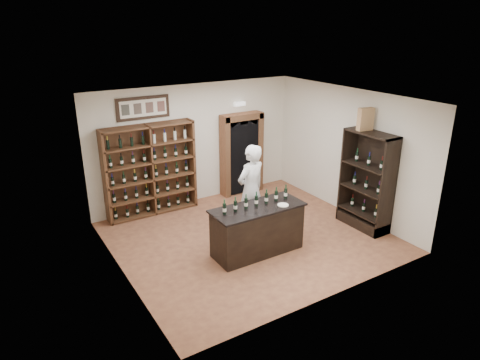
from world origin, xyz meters
The scene contains 21 objects.
floor centered at (0.00, 0.00, 0.00)m, with size 5.50×5.50×0.00m, color #99613D.
ceiling centered at (0.00, 0.00, 3.00)m, with size 5.50×5.50×0.00m, color white.
wall_back centered at (0.00, 2.50, 1.50)m, with size 5.50×0.04×3.00m, color silver.
wall_left centered at (-2.75, 0.00, 1.50)m, with size 0.04×5.00×3.00m, color silver.
wall_right centered at (2.75, 0.00, 1.50)m, with size 0.04×5.00×3.00m, color silver.
wine_shelf centered at (-1.30, 2.33, 1.10)m, with size 2.20×0.38×2.20m.
framed_picture centered at (-1.30, 2.47, 2.55)m, with size 1.25×0.04×0.52m, color black.
arched_doorway centered at (1.25, 2.33, 1.14)m, with size 1.17×0.35×2.17m.
emergency_light centered at (1.25, 2.42, 2.40)m, with size 0.30×0.10×0.10m, color white.
tasting_counter centered at (-0.20, -0.60, 0.49)m, with size 1.88×0.78×1.00m.
counter_bottle_0 centered at (-0.92, -0.55, 1.11)m, with size 0.07×0.07×0.30m.
counter_bottle_1 centered at (-0.68, -0.55, 1.11)m, with size 0.07×0.07×0.30m.
counter_bottle_2 centered at (-0.44, -0.55, 1.11)m, with size 0.07×0.07×0.30m.
counter_bottle_3 centered at (-0.20, -0.55, 1.11)m, with size 0.07×0.07×0.30m.
counter_bottle_4 centered at (0.04, -0.55, 1.11)m, with size 0.07×0.07×0.30m.
counter_bottle_5 centered at (0.28, -0.55, 1.11)m, with size 0.07×0.07×0.30m.
counter_bottle_6 centered at (0.52, -0.55, 1.11)m, with size 0.07×0.07×0.30m.
side_cabinet centered at (2.52, -0.90, 0.75)m, with size 0.48×1.20×2.20m.
shopkeeper centered at (0.16, 0.20, 1.01)m, with size 0.73×0.48×2.01m, color silver.
plate centered at (0.26, -0.81, 1.01)m, with size 0.22×0.22×0.02m, color silver.
wine_crate centered at (2.48, -0.69, 2.44)m, with size 0.34×0.14×0.49m, color #A48657.
Camera 1 is at (-4.52, -6.91, 4.43)m, focal length 32.00 mm.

